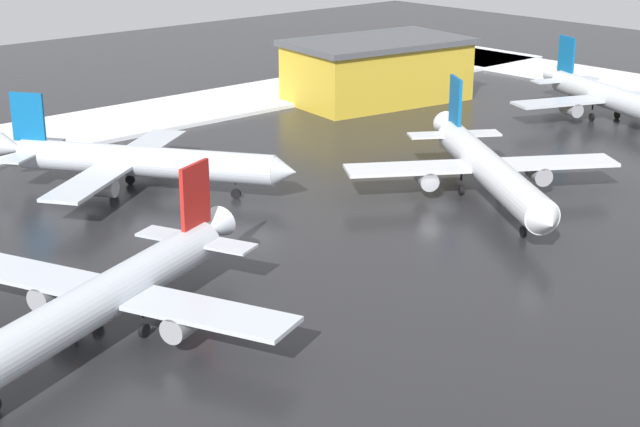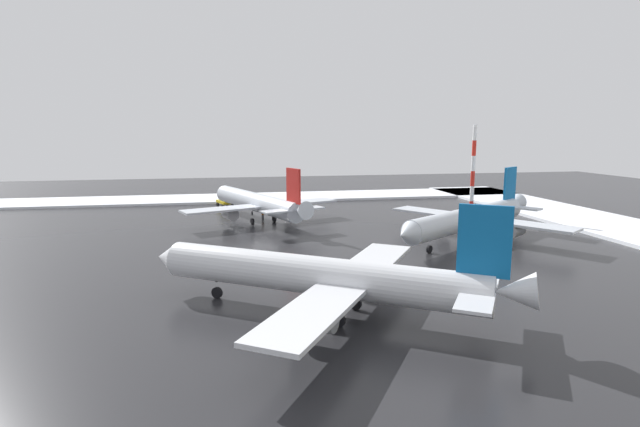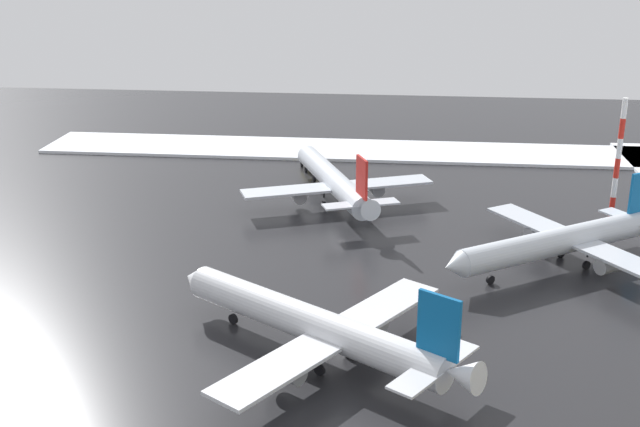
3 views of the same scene
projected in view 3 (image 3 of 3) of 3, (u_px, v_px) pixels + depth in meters
ground_plane at (346, 330)px, 76.90m from camera, size 240.00×240.00×0.00m
snow_bank_right at (375, 151)px, 139.73m from camera, size 14.00×116.00×0.51m
airplane_far_rear at (334, 181)px, 112.55m from camera, size 31.16×26.38×9.67m
airplane_parked_portside at (563, 241)px, 90.65m from camera, size 24.18×28.12×9.58m
airplane_foreground_jet at (317, 326)px, 70.69m from camera, size 25.18×29.31×9.91m
pushback_tug at (309, 161)px, 129.45m from camera, size 5.06×3.57×2.50m
ground_crew_beside_wing at (341, 193)px, 114.70m from camera, size 0.36×0.36×1.71m
ground_crew_near_tug at (360, 182)px, 119.82m from camera, size 0.36×0.36×1.71m
antenna_mast at (618, 158)px, 105.52m from camera, size 0.70×0.70×16.07m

